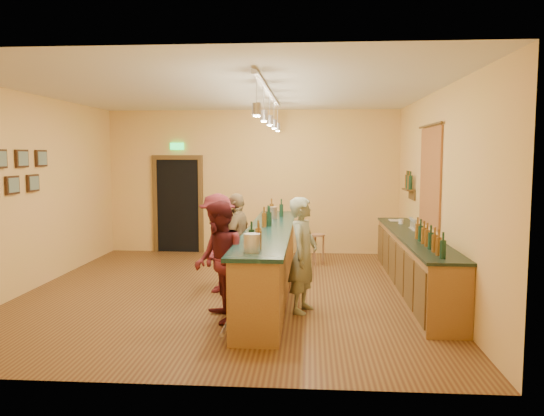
# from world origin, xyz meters

# --- Properties ---
(floor) EXTENTS (7.00, 7.00, 0.00)m
(floor) POSITION_xyz_m (0.00, 0.00, 0.00)
(floor) COLOR #532B17
(floor) RESTS_ON ground
(ceiling) EXTENTS (6.50, 7.00, 0.02)m
(ceiling) POSITION_xyz_m (0.00, 0.00, 3.20)
(ceiling) COLOR silver
(ceiling) RESTS_ON wall_back
(wall_back) EXTENTS (6.50, 0.02, 3.20)m
(wall_back) POSITION_xyz_m (0.00, 3.50, 1.60)
(wall_back) COLOR #E3BC55
(wall_back) RESTS_ON floor
(wall_front) EXTENTS (6.50, 0.02, 3.20)m
(wall_front) POSITION_xyz_m (0.00, -3.50, 1.60)
(wall_front) COLOR #E3BC55
(wall_front) RESTS_ON floor
(wall_left) EXTENTS (0.02, 7.00, 3.20)m
(wall_left) POSITION_xyz_m (-3.25, 0.00, 1.60)
(wall_left) COLOR #E3BC55
(wall_left) RESTS_ON floor
(wall_right) EXTENTS (0.02, 7.00, 3.20)m
(wall_right) POSITION_xyz_m (3.25, 0.00, 1.60)
(wall_right) COLOR #E3BC55
(wall_right) RESTS_ON floor
(doorway) EXTENTS (1.15, 0.09, 2.48)m
(doorway) POSITION_xyz_m (-1.70, 3.47, 1.13)
(doorway) COLOR black
(doorway) RESTS_ON wall_back
(tapestry) EXTENTS (0.03, 1.40, 1.60)m
(tapestry) POSITION_xyz_m (3.23, 0.40, 1.85)
(tapestry) COLOR maroon
(tapestry) RESTS_ON wall_right
(bottle_shelf) EXTENTS (0.17, 0.55, 0.54)m
(bottle_shelf) POSITION_xyz_m (3.17, 1.90, 1.67)
(bottle_shelf) COLOR #533A19
(bottle_shelf) RESTS_ON wall_right
(picture_grid) EXTENTS (0.06, 2.20, 0.70)m
(picture_grid) POSITION_xyz_m (-3.21, -0.75, 1.95)
(picture_grid) COLOR #382111
(picture_grid) RESTS_ON wall_left
(back_counter) EXTENTS (0.60, 4.55, 1.27)m
(back_counter) POSITION_xyz_m (2.97, 0.18, 0.49)
(back_counter) COLOR brown
(back_counter) RESTS_ON floor
(tasting_bar) EXTENTS (0.73, 5.10, 1.38)m
(tasting_bar) POSITION_xyz_m (0.65, -0.00, 0.61)
(tasting_bar) COLOR brown
(tasting_bar) RESTS_ON floor
(pendant_track) EXTENTS (0.11, 4.60, 0.50)m
(pendant_track) POSITION_xyz_m (0.65, -0.00, 2.98)
(pendant_track) COLOR silver
(pendant_track) RESTS_ON ceiling
(bartender) EXTENTS (0.55, 0.68, 1.62)m
(bartender) POSITION_xyz_m (1.20, -0.99, 0.81)
(bartender) COLOR gray
(bartender) RESTS_ON floor
(customer_a) EXTENTS (0.85, 0.95, 1.61)m
(customer_a) POSITION_xyz_m (0.10, -1.51, 0.81)
(customer_a) COLOR #59191E
(customer_a) RESTS_ON floor
(customer_b) EXTENTS (0.56, 0.99, 1.58)m
(customer_b) POSITION_xyz_m (0.10, 0.24, 0.79)
(customer_b) COLOR #997A51
(customer_b) RESTS_ON floor
(customer_c) EXTENTS (0.63, 1.05, 1.59)m
(customer_c) POSITION_xyz_m (-0.19, 0.05, 0.80)
(customer_c) COLOR #59191E
(customer_c) RESTS_ON floor
(bar_stool) EXTENTS (0.31, 0.31, 0.63)m
(bar_stool) POSITION_xyz_m (1.45, 2.20, 0.48)
(bar_stool) COLOR #946543
(bar_stool) RESTS_ON floor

